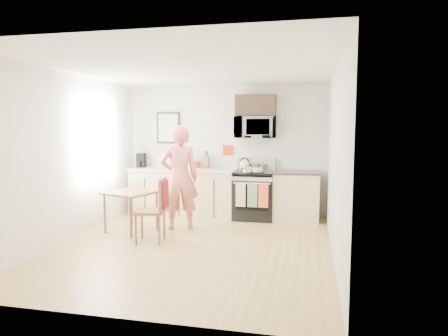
% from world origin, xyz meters
% --- Properties ---
extents(floor, '(4.60, 4.60, 0.00)m').
position_xyz_m(floor, '(0.00, 0.00, 0.00)').
color(floor, '#AE8043').
rests_on(floor, ground).
extents(back_wall, '(4.00, 0.04, 2.60)m').
position_xyz_m(back_wall, '(0.00, 2.30, 1.30)').
color(back_wall, beige).
rests_on(back_wall, floor).
extents(front_wall, '(4.00, 0.04, 2.60)m').
position_xyz_m(front_wall, '(0.00, -2.30, 1.30)').
color(front_wall, beige).
rests_on(front_wall, floor).
extents(left_wall, '(0.04, 4.60, 2.60)m').
position_xyz_m(left_wall, '(-2.00, 0.00, 1.30)').
color(left_wall, beige).
rests_on(left_wall, floor).
extents(right_wall, '(0.04, 4.60, 2.60)m').
position_xyz_m(right_wall, '(2.00, 0.00, 1.30)').
color(right_wall, beige).
rests_on(right_wall, floor).
extents(ceiling, '(4.00, 4.60, 0.04)m').
position_xyz_m(ceiling, '(0.00, 0.00, 2.60)').
color(ceiling, white).
rests_on(ceiling, back_wall).
extents(window, '(0.06, 1.40, 1.50)m').
position_xyz_m(window, '(-1.96, 0.80, 1.55)').
color(window, silver).
rests_on(window, left_wall).
extents(cabinet_left, '(2.10, 0.60, 0.90)m').
position_xyz_m(cabinet_left, '(-0.80, 2.00, 0.45)').
color(cabinet_left, tan).
rests_on(cabinet_left, floor).
extents(countertop_left, '(2.14, 0.64, 0.04)m').
position_xyz_m(countertop_left, '(-0.80, 2.00, 0.92)').
color(countertop_left, beige).
rests_on(countertop_left, cabinet_left).
extents(cabinet_right, '(0.84, 0.60, 0.90)m').
position_xyz_m(cabinet_right, '(1.43, 2.00, 0.45)').
color(cabinet_right, tan).
rests_on(cabinet_right, floor).
extents(countertop_right, '(0.88, 0.64, 0.04)m').
position_xyz_m(countertop_right, '(1.43, 2.00, 0.92)').
color(countertop_right, black).
rests_on(countertop_right, cabinet_right).
extents(range, '(0.76, 0.70, 1.16)m').
position_xyz_m(range, '(0.63, 1.98, 0.44)').
color(range, black).
rests_on(range, floor).
extents(microwave, '(0.76, 0.51, 0.42)m').
position_xyz_m(microwave, '(0.63, 2.08, 1.76)').
color(microwave, '#B9B9BE').
rests_on(microwave, back_wall).
extents(upper_cabinet, '(0.76, 0.35, 0.40)m').
position_xyz_m(upper_cabinet, '(0.63, 2.12, 2.18)').
color(upper_cabinet, black).
rests_on(upper_cabinet, back_wall).
extents(wall_art, '(0.50, 0.04, 0.65)m').
position_xyz_m(wall_art, '(-1.20, 2.28, 1.75)').
color(wall_art, black).
rests_on(wall_art, back_wall).
extents(wall_trivet, '(0.20, 0.02, 0.20)m').
position_xyz_m(wall_trivet, '(0.05, 2.28, 1.30)').
color(wall_trivet, '#A9250E').
rests_on(wall_trivet, back_wall).
extents(person, '(0.77, 0.66, 1.80)m').
position_xyz_m(person, '(-0.53, 0.94, 0.90)').
color(person, '#C13A35').
rests_on(person, floor).
extents(dining_table, '(0.82, 0.82, 0.69)m').
position_xyz_m(dining_table, '(-1.27, 0.59, 0.61)').
color(dining_table, brown).
rests_on(dining_table, floor).
extents(chair, '(0.52, 0.48, 0.99)m').
position_xyz_m(chair, '(-0.57, 0.09, 0.64)').
color(chair, brown).
rests_on(chair, floor).
extents(knife_block, '(0.12, 0.16, 0.24)m').
position_xyz_m(knife_block, '(-0.37, 2.15, 1.06)').
color(knife_block, brown).
rests_on(knife_block, countertop_left).
extents(utensil_crock, '(0.10, 0.10, 0.31)m').
position_xyz_m(utensil_crock, '(-0.57, 2.22, 1.07)').
color(utensil_crock, '#A9250E').
rests_on(utensil_crock, countertop_left).
extents(fruit_bowl, '(0.26, 0.26, 0.11)m').
position_xyz_m(fruit_bowl, '(-0.76, 2.18, 0.98)').
color(fruit_bowl, white).
rests_on(fruit_bowl, countertop_left).
extents(milk_carton, '(0.10, 0.10, 0.23)m').
position_xyz_m(milk_carton, '(-0.82, 2.10, 1.06)').
color(milk_carton, tan).
rests_on(milk_carton, countertop_left).
extents(coffee_maker, '(0.18, 0.25, 0.29)m').
position_xyz_m(coffee_maker, '(-1.74, 2.10, 1.08)').
color(coffee_maker, black).
rests_on(coffee_maker, countertop_left).
extents(bread_bag, '(0.31, 0.27, 0.11)m').
position_xyz_m(bread_bag, '(-0.67, 1.85, 0.99)').
color(bread_bag, tan).
rests_on(bread_bag, countertop_left).
extents(cake, '(0.27, 0.27, 0.09)m').
position_xyz_m(cake, '(0.72, 1.79, 0.97)').
color(cake, black).
rests_on(cake, range).
extents(kettle, '(0.20, 0.20, 0.25)m').
position_xyz_m(kettle, '(0.42, 2.12, 1.03)').
color(kettle, white).
rests_on(kettle, range).
extents(pot, '(0.19, 0.33, 0.10)m').
position_xyz_m(pot, '(0.53, 1.78, 0.97)').
color(pot, '#B9B9BE').
rests_on(pot, range).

